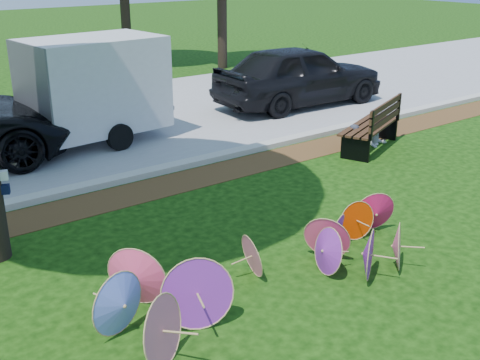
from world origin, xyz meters
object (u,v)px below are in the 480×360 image
object	(u,v)px
person_left	(356,125)
person_right	(378,124)
dark_pickup	(299,75)
park_bench	(369,125)
cargo_trailer	(95,84)
parasol_pile	(264,264)

from	to	relation	value
person_left	person_right	bearing A→B (deg)	-24.68
dark_pickup	person_right	bearing A→B (deg)	166.12
dark_pickup	park_bench	size ratio (longest dim) A/B	2.44
dark_pickup	park_bench	distance (m)	4.30
cargo_trailer	park_bench	xyz separation A→B (m)	(4.57, -4.13, -0.79)
person_left	person_right	size ratio (longest dim) A/B	1.15
park_bench	person_right	distance (m)	0.36
dark_pickup	cargo_trailer	distance (m)	6.12
park_bench	person_right	world-z (taller)	park_bench
park_bench	person_right	bearing A→B (deg)	-14.34
dark_pickup	park_bench	xyz separation A→B (m)	(-1.54, -4.01, -0.32)
person_left	parasol_pile	bearing A→B (deg)	-172.14
parasol_pile	dark_pickup	size ratio (longest dim) A/B	1.00
dark_pickup	person_right	distance (m)	4.15
parasol_pile	park_bench	distance (m)	6.57
person_right	parasol_pile	bearing A→B (deg)	-126.11
person_right	park_bench	bearing A→B (deg)	-147.39
park_bench	cargo_trailer	bearing A→B (deg)	115.38
cargo_trailer	park_bench	distance (m)	6.21
dark_pickup	cargo_trailer	size ratio (longest dim) A/B	1.72
parasol_pile	park_bench	size ratio (longest dim) A/B	2.45
dark_pickup	person_left	size ratio (longest dim) A/B	4.40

